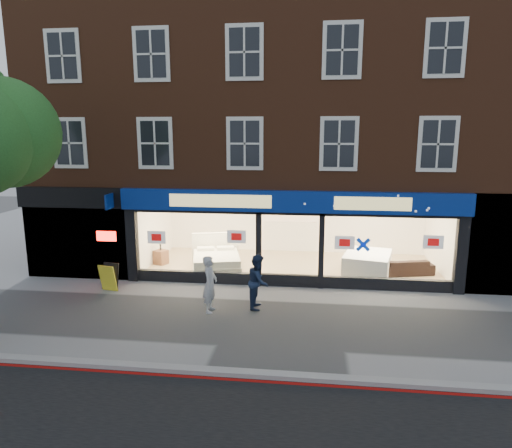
% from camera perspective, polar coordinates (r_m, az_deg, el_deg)
% --- Properties ---
extents(ground, '(120.00, 120.00, 0.00)m').
position_cam_1_polar(ground, '(12.91, 3.49, -12.20)').
color(ground, gray).
rests_on(ground, ground).
extents(kerb_line, '(60.00, 0.10, 0.01)m').
position_cam_1_polar(kerb_line, '(10.15, 2.35, -19.18)').
color(kerb_line, '#8C0A07').
rests_on(kerb_line, ground).
extents(kerb_stone, '(60.00, 0.25, 0.12)m').
position_cam_1_polar(kerb_stone, '(10.29, 2.45, -18.35)').
color(kerb_stone, gray).
rests_on(kerb_stone, ground).
extents(showroom_floor, '(11.00, 4.50, 0.10)m').
position_cam_1_polar(showroom_floor, '(17.82, 4.53, -5.29)').
color(showroom_floor, tan).
rests_on(showroom_floor, ground).
extents(building, '(19.00, 8.26, 10.30)m').
position_cam_1_polar(building, '(18.81, 5.04, 15.98)').
color(building, brown).
rests_on(building, ground).
extents(display_bed, '(2.22, 2.50, 1.21)m').
position_cam_1_polar(display_bed, '(17.17, -4.98, -4.60)').
color(display_bed, white).
rests_on(display_bed, showroom_floor).
extents(bedside_table, '(0.59, 0.59, 0.55)m').
position_cam_1_polar(bedside_table, '(18.22, -11.80, -4.06)').
color(bedside_table, brown).
rests_on(bedside_table, showroom_floor).
extents(mattress_stack, '(1.97, 2.28, 0.78)m').
position_cam_1_polar(mattress_stack, '(17.06, 13.74, -4.82)').
color(mattress_stack, white).
rests_on(mattress_stack, showroom_floor).
extents(sofa, '(2.05, 1.18, 0.56)m').
position_cam_1_polar(sofa, '(17.46, 18.19, -5.07)').
color(sofa, black).
rests_on(sofa, showroom_floor).
extents(a_board, '(0.66, 0.50, 0.91)m').
position_cam_1_polar(a_board, '(15.92, -17.88, -6.35)').
color(a_board, yellow).
rests_on(a_board, ground).
extents(pedestrian_grey, '(0.43, 0.63, 1.68)m').
position_cam_1_polar(pedestrian_grey, '(13.41, -5.78, -7.47)').
color(pedestrian_grey, '#AFB1B7').
rests_on(pedestrian_grey, ground).
extents(pedestrian_blue, '(0.64, 0.81, 1.64)m').
position_cam_1_polar(pedestrian_blue, '(13.63, 0.29, -7.19)').
color(pedestrian_blue, '#16233F').
rests_on(pedestrian_blue, ground).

